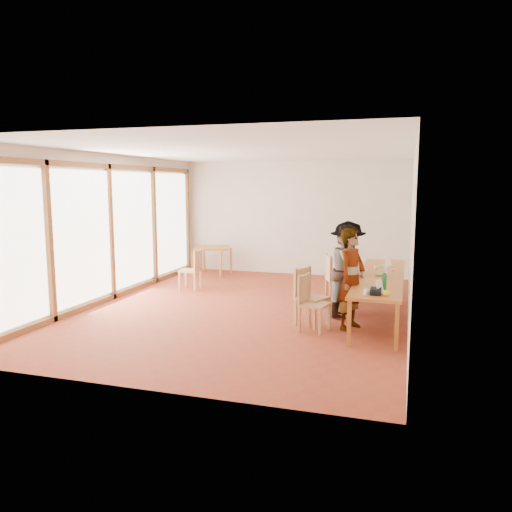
# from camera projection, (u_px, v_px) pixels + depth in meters

# --- Properties ---
(ground) EXTENTS (8.00, 8.00, 0.00)m
(ground) POSITION_uv_depth(u_px,v_px,m) (246.00, 309.00, 9.65)
(ground) COLOR brown
(ground) RESTS_ON ground
(wall_back) EXTENTS (6.00, 0.10, 3.00)m
(wall_back) POSITION_uv_depth(u_px,v_px,m) (293.00, 218.00, 13.22)
(wall_back) COLOR beige
(wall_back) RESTS_ON ground
(wall_front) EXTENTS (6.00, 0.10, 3.00)m
(wall_front) POSITION_uv_depth(u_px,v_px,m) (136.00, 263.00, 5.65)
(wall_front) COLOR beige
(wall_front) RESTS_ON ground
(wall_right) EXTENTS (0.10, 8.00, 3.00)m
(wall_right) POSITION_uv_depth(u_px,v_px,m) (412.00, 236.00, 8.57)
(wall_right) COLOR beige
(wall_right) RESTS_ON ground
(window_wall) EXTENTS (0.10, 8.00, 3.00)m
(window_wall) POSITION_uv_depth(u_px,v_px,m) (110.00, 228.00, 10.29)
(window_wall) COLOR white
(window_wall) RESTS_ON ground
(ceiling) EXTENTS (6.00, 8.00, 0.04)m
(ceiling) POSITION_uv_depth(u_px,v_px,m) (246.00, 150.00, 9.22)
(ceiling) COLOR white
(ceiling) RESTS_ON wall_back
(communal_table) EXTENTS (0.80, 4.00, 0.75)m
(communal_table) POSITION_uv_depth(u_px,v_px,m) (381.00, 278.00, 9.06)
(communal_table) COLOR #AC6126
(communal_table) RESTS_ON ground
(side_table) EXTENTS (0.90, 0.90, 0.75)m
(side_table) POSITION_uv_depth(u_px,v_px,m) (212.00, 250.00, 13.16)
(side_table) COLOR #AC6126
(side_table) RESTS_ON ground
(chair_near) EXTENTS (0.52, 0.52, 0.49)m
(chair_near) POSITION_uv_depth(u_px,v_px,m) (309.00, 296.00, 8.17)
(chair_near) COLOR tan
(chair_near) RESTS_ON ground
(chair_mid) EXTENTS (0.60, 0.60, 0.52)m
(chair_mid) POSITION_uv_depth(u_px,v_px,m) (307.00, 290.00, 8.54)
(chair_mid) COLOR tan
(chair_mid) RESTS_ON ground
(chair_far) EXTENTS (0.59, 0.59, 0.51)m
(chair_far) POSITION_uv_depth(u_px,v_px,m) (333.00, 273.00, 10.14)
(chair_far) COLOR tan
(chair_far) RESTS_ON ground
(chair_empty) EXTENTS (0.50, 0.50, 0.55)m
(chair_empty) POSITION_uv_depth(u_px,v_px,m) (351.00, 263.00, 11.28)
(chair_empty) COLOR tan
(chair_empty) RESTS_ON ground
(chair_spare) EXTENTS (0.44, 0.44, 0.49)m
(chair_spare) POSITION_uv_depth(u_px,v_px,m) (194.00, 265.00, 11.32)
(chair_spare) COLOR tan
(chair_spare) RESTS_ON ground
(person_near) EXTENTS (0.61, 0.72, 1.68)m
(person_near) POSITION_uv_depth(u_px,v_px,m) (351.00, 279.00, 8.22)
(person_near) COLOR gray
(person_near) RESTS_ON ground
(person_mid) EXTENTS (0.76, 0.91, 1.67)m
(person_mid) POSITION_uv_depth(u_px,v_px,m) (348.00, 271.00, 9.02)
(person_mid) COLOR gray
(person_mid) RESTS_ON ground
(person_far) EXTENTS (0.79, 1.19, 1.71)m
(person_far) POSITION_uv_depth(u_px,v_px,m) (347.00, 267.00, 9.26)
(person_far) COLOR gray
(person_far) RESTS_ON ground
(laptop_near) EXTENTS (0.26, 0.28, 0.20)m
(laptop_near) POSITION_uv_depth(u_px,v_px,m) (377.00, 289.00, 7.58)
(laptop_near) COLOR green
(laptop_near) RESTS_ON communal_table
(laptop_mid) EXTENTS (0.23, 0.25, 0.19)m
(laptop_mid) POSITION_uv_depth(u_px,v_px,m) (383.00, 272.00, 9.05)
(laptop_mid) COLOR green
(laptop_mid) RESTS_ON communal_table
(laptop_far) EXTENTS (0.27, 0.29, 0.20)m
(laptop_far) POSITION_uv_depth(u_px,v_px,m) (386.00, 264.00, 9.98)
(laptop_far) COLOR green
(laptop_far) RESTS_ON communal_table
(yellow_mug) EXTENTS (0.11, 0.11, 0.09)m
(yellow_mug) POSITION_uv_depth(u_px,v_px,m) (386.00, 293.00, 7.35)
(yellow_mug) COLOR yellow
(yellow_mug) RESTS_ON communal_table
(green_bottle) EXTENTS (0.07, 0.07, 0.28)m
(green_bottle) POSITION_uv_depth(u_px,v_px,m) (384.00, 282.00, 7.70)
(green_bottle) COLOR #146630
(green_bottle) RESTS_ON communal_table
(clear_glass) EXTENTS (0.07, 0.07, 0.09)m
(clear_glass) POSITION_uv_depth(u_px,v_px,m) (366.00, 292.00, 7.46)
(clear_glass) COLOR silver
(clear_glass) RESTS_ON communal_table
(condiment_cup) EXTENTS (0.08, 0.08, 0.06)m
(condiment_cup) POSITION_uv_depth(u_px,v_px,m) (376.00, 268.00, 9.71)
(condiment_cup) COLOR white
(condiment_cup) RESTS_ON communal_table
(pink_phone) EXTENTS (0.05, 0.10, 0.01)m
(pink_phone) POSITION_uv_depth(u_px,v_px,m) (393.00, 270.00, 9.56)
(pink_phone) COLOR #F0368D
(pink_phone) RESTS_ON communal_table
(black_pouch) EXTENTS (0.16, 0.26, 0.09)m
(black_pouch) POSITION_uv_depth(u_px,v_px,m) (376.00, 291.00, 7.49)
(black_pouch) COLOR black
(black_pouch) RESTS_ON communal_table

